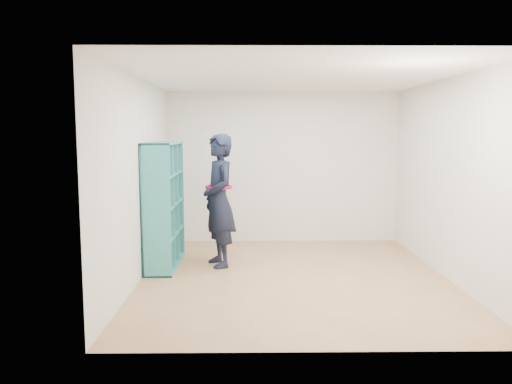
{
  "coord_description": "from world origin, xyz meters",
  "views": [
    {
      "loc": [
        -0.58,
        -6.39,
        1.9
      ],
      "look_at": [
        -0.49,
        0.3,
        1.1
      ],
      "focal_mm": 35.0,
      "sensor_mm": 36.0,
      "label": 1
    }
  ],
  "objects": [
    {
      "name": "wall_left",
      "position": [
        -2.0,
        0.0,
        1.3
      ],
      "size": [
        0.02,
        4.5,
        2.6
      ],
      "primitive_type": "cube",
      "color": "silver",
      "rests_on": "floor"
    },
    {
      "name": "wall_front",
      "position": [
        0.0,
        -2.25,
        1.3
      ],
      "size": [
        4.0,
        0.02,
        2.6
      ],
      "primitive_type": "cube",
      "color": "silver",
      "rests_on": "floor"
    },
    {
      "name": "wall_right",
      "position": [
        2.0,
        0.0,
        1.3
      ],
      "size": [
        0.02,
        4.5,
        2.6
      ],
      "primitive_type": "cube",
      "color": "silver",
      "rests_on": "floor"
    },
    {
      "name": "ceiling",
      "position": [
        0.0,
        0.0,
        2.6
      ],
      "size": [
        4.5,
        4.5,
        0.0
      ],
      "primitive_type": "plane",
      "color": "white",
      "rests_on": "wall_back"
    },
    {
      "name": "floor",
      "position": [
        0.0,
        0.0,
        0.0
      ],
      "size": [
        4.5,
        4.5,
        0.0
      ],
      "primitive_type": "plane",
      "color": "#996E45",
      "rests_on": "ground"
    },
    {
      "name": "smartphone",
      "position": [
        -1.19,
        0.65,
        1.07
      ],
      "size": [
        0.06,
        0.09,
        0.12
      ],
      "rotation": [
        0.45,
        0.0,
        0.57
      ],
      "color": "silver",
      "rests_on": "person"
    },
    {
      "name": "person",
      "position": [
        -1.01,
        0.63,
        0.95
      ],
      "size": [
        0.67,
        0.81,
        1.89
      ],
      "rotation": [
        0.0,
        0.0,
        -1.2
      ],
      "color": "black",
      "rests_on": "floor"
    },
    {
      "name": "wall_back",
      "position": [
        0.0,
        2.25,
        1.3
      ],
      "size": [
        4.0,
        0.02,
        2.6
      ],
      "primitive_type": "cube",
      "color": "silver",
      "rests_on": "floor"
    },
    {
      "name": "bookshelf",
      "position": [
        -1.83,
        0.65,
        0.86
      ],
      "size": [
        0.39,
        1.32,
        1.77
      ],
      "color": "teal",
      "rests_on": "floor"
    }
  ]
}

